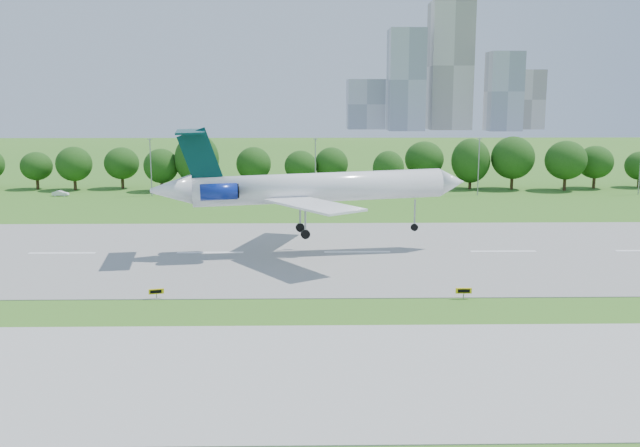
{
  "coord_description": "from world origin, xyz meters",
  "views": [
    {
      "loc": [
        13.15,
        -69.68,
        20.94
      ],
      "look_at": [
        14.79,
        18.0,
        5.29
      ],
      "focal_mm": 40.0,
      "sensor_mm": 36.0,
      "label": 1
    }
  ],
  "objects": [
    {
      "name": "ground",
      "position": [
        0.0,
        0.0,
        0.0
      ],
      "size": [
        600.0,
        600.0,
        0.0
      ],
      "primitive_type": "plane",
      "color": "#2D6B1C",
      "rests_on": "ground"
    },
    {
      "name": "runway",
      "position": [
        0.0,
        25.0,
        0.04
      ],
      "size": [
        400.0,
        45.0,
        0.08
      ],
      "primitive_type": "cube",
      "color": "gray",
      "rests_on": "ground"
    },
    {
      "name": "taxiway",
      "position": [
        0.0,
        -18.0,
        0.04
      ],
      "size": [
        400.0,
        23.0,
        0.08
      ],
      "primitive_type": "cube",
      "color": "#ADADA8",
      "rests_on": "ground"
    },
    {
      "name": "tree_line",
      "position": [
        0.0,
        92.0,
        6.19
      ],
      "size": [
        288.4,
        8.4,
        10.4
      ],
      "color": "#382314",
      "rests_on": "ground"
    },
    {
      "name": "light_poles",
      "position": [
        -2.5,
        82.0,
        6.34
      ],
      "size": [
        175.9,
        0.25,
        12.19
      ],
      "color": "gray",
      "rests_on": "ground"
    },
    {
      "name": "skyline",
      "position": [
        100.16,
        390.61,
        30.46
      ],
      "size": [
        127.0,
        52.0,
        80.0
      ],
      "color": "#B2B2B7",
      "rests_on": "ground"
    },
    {
      "name": "airliner",
      "position": [
        12.7,
        24.69,
        9.09
      ],
      "size": [
        42.6,
        30.8,
        14.59
      ],
      "rotation": [
        0.0,
        -0.02,
        0.15
      ],
      "color": "white",
      "rests_on": "ground"
    },
    {
      "name": "taxi_sign_centre",
      "position": [
        -2.66,
        2.77,
        0.81
      ],
      "size": [
        1.56,
        0.57,
        1.1
      ],
      "rotation": [
        0.0,
        0.0,
        0.25
      ],
      "color": "gray",
      "rests_on": "ground"
    },
    {
      "name": "taxi_sign_right",
      "position": [
        29.56,
        2.2,
        0.88
      ],
      "size": [
        1.69,
        0.22,
        1.19
      ],
      "rotation": [
        0.0,
        0.0,
        0.0
      ],
      "color": "gray",
      "rests_on": "ground"
    },
    {
      "name": "service_vehicle_a",
      "position": [
        -39.49,
        82.12,
        0.57
      ],
      "size": [
        3.45,
        1.24,
        1.13
      ],
      "primitive_type": "imported",
      "rotation": [
        0.0,
        0.0,
        1.56
      ],
      "color": "white",
      "rests_on": "ground"
    },
    {
      "name": "service_vehicle_b",
      "position": [
        -2.04,
        82.53,
        0.56
      ],
      "size": [
        3.4,
        1.58,
        1.13
      ],
      "primitive_type": "imported",
      "rotation": [
        0.0,
        0.0,
        1.5
      ],
      "color": "silver",
      "rests_on": "ground"
    }
  ]
}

